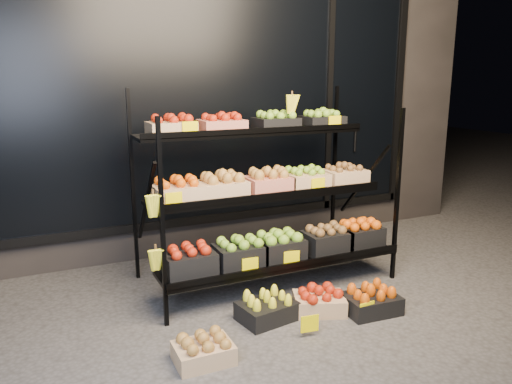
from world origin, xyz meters
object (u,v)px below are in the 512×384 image
floor_crate_left (203,349)px  floor_crate_midleft (267,308)px  display_rack (268,194)px  floor_crate_midright (319,300)px

floor_crate_left → floor_crate_midleft: bearing=29.4°
display_rack → floor_crate_midright: size_ratio=4.79×
floor_crate_left → floor_crate_midright: bearing=16.0°
floor_crate_left → floor_crate_midleft: size_ratio=0.81×
display_rack → floor_crate_midright: (0.10, -0.70, -0.70)m
floor_crate_midleft → floor_crate_left: bearing=-160.6°
floor_crate_left → floor_crate_midright: 1.06m
display_rack → floor_crate_left: bearing=-133.3°
floor_crate_midleft → floor_crate_midright: (0.42, -0.05, -0.00)m
display_rack → floor_crate_midright: display_rack is taller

